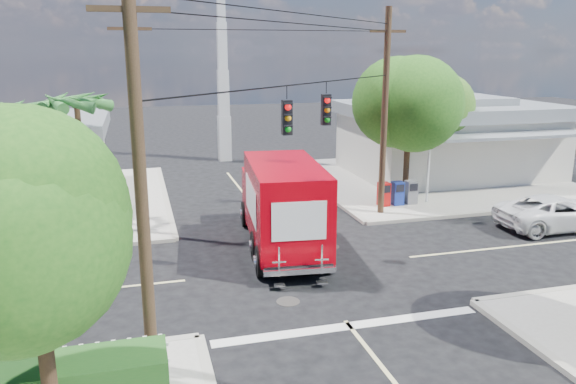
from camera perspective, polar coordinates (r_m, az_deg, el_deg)
name	(u,v)px	position (r m, az deg, el deg)	size (l,w,h in m)	color
ground	(303,268)	(19.32, 1.58, -7.75)	(120.00, 120.00, 0.00)	black
sidewalk_ne	(430,179)	(33.11, 14.26, 1.26)	(14.12, 14.12, 0.14)	#9F9A90
sidewalk_nw	(17,206)	(29.47, -25.82, -1.31)	(14.12, 14.12, 0.14)	#9F9A90
road_markings	(317,285)	(18.03, 2.95, -9.41)	(32.00, 32.00, 0.01)	beige
building_ne	(448,136)	(34.44, 15.97, 5.45)	(11.80, 10.20, 4.50)	beige
radio_tower	(223,75)	(37.62, -6.64, 11.68)	(0.80, 0.80, 17.00)	silver
tree_sw_front	(32,230)	(10.18, -24.59, -3.57)	(3.88, 3.78, 6.03)	#422D1C
tree_ne_front	(410,105)	(27.06, 12.30, 8.66)	(4.21, 4.14, 6.66)	#422D1C
tree_ne_back	(435,111)	(30.28, 14.74, 7.97)	(3.77, 3.66, 5.82)	#422D1C
palm_nw_front	(77,105)	(24.85, -20.68, 8.26)	(3.01, 3.08, 5.59)	#422D1C
palm_nw_back	(31,112)	(26.62, -24.65, 7.41)	(3.01, 3.08, 5.19)	#422D1C
utility_poles	(246,127)	(19.27, -4.26, 6.56)	(12.00, 10.68, 9.00)	#473321
picket_fence	(25,372)	(13.51, -25.18, -16.19)	(5.94, 0.06, 1.00)	silver
vending_boxes	(397,193)	(26.93, 11.05, -0.12)	(1.90, 0.50, 1.10)	#B30D0D
delivery_truck	(282,204)	(20.73, -0.62, -1.24)	(3.18, 7.95, 3.36)	black
parked_car	(557,212)	(25.81, 25.66, -1.88)	(2.33, 5.05, 1.40)	silver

